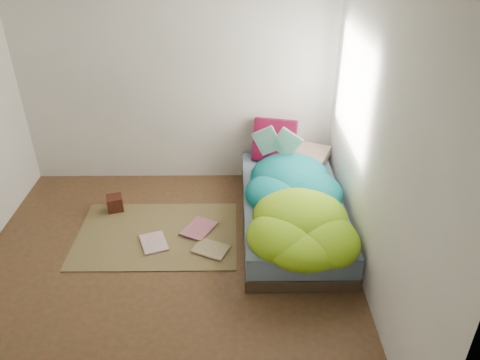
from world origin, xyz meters
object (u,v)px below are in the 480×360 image
floor_book_b (188,226)px  bed (292,211)px  pillow_magenta (275,140)px  floor_book_a (142,246)px  wooden_box (115,203)px  open_book (277,134)px

floor_book_b → bed: bearing=30.4°
floor_book_b → pillow_magenta: bearing=70.5°
bed → floor_book_b: bearing=-177.3°
floor_book_a → floor_book_b: floor_book_b is taller
bed → wooden_box: bed is taller
bed → pillow_magenta: size_ratio=4.22×
floor_book_a → floor_book_b: size_ratio=0.92×
bed → floor_book_a: bearing=-166.0°
bed → floor_book_a: 1.54m
open_book → wooden_box: open_book is taller
pillow_magenta → floor_book_b: (-0.94, -0.87, -0.55)m
open_book → floor_book_a: bearing=-131.2°
pillow_magenta → floor_book_b: 1.39m
bed → floor_book_b: (-1.07, -0.05, -0.14)m
wooden_box → floor_book_b: size_ratio=0.47×
pillow_magenta → wooden_box: bearing=-149.8°
wooden_box → floor_book_b: (0.82, -0.33, -0.06)m
bed → open_book: open_book is taller
pillow_magenta → wooden_box: size_ratio=2.93×
open_book → floor_book_b: open_book is taller
bed → floor_book_b: bed is taller
wooden_box → bed: bearing=-8.4°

